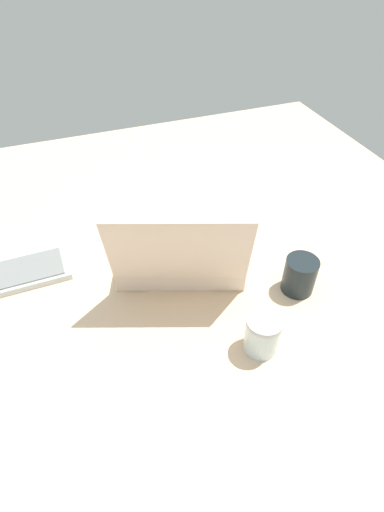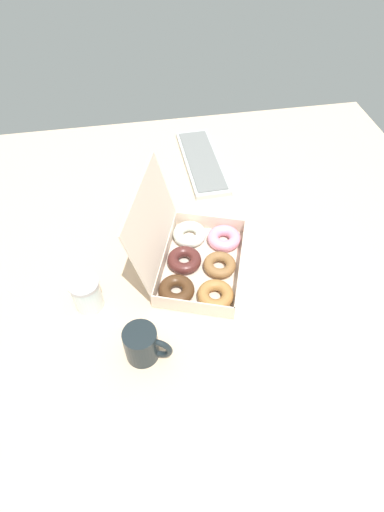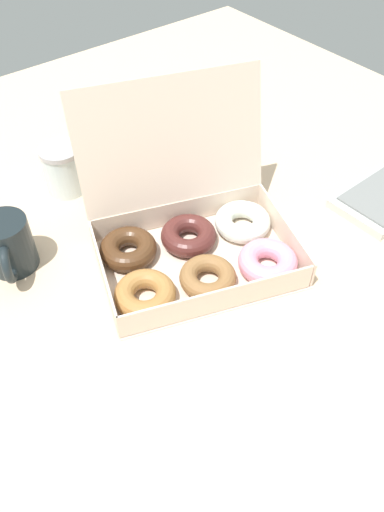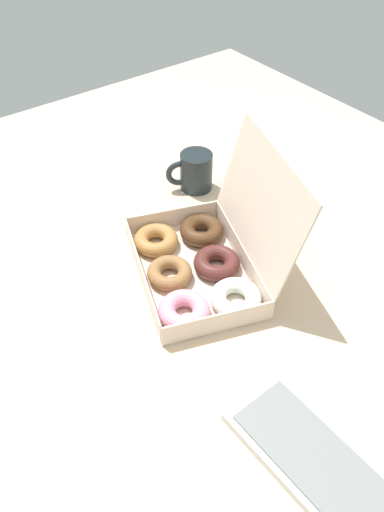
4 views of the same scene
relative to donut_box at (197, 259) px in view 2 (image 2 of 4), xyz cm
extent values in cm
cube|color=beige|center=(-4.82, -1.90, -4.47)|extent=(180.00, 180.00, 2.00)
cube|color=beige|center=(-0.67, -1.52, -3.27)|extent=(39.83, 33.17, 0.40)
cube|color=beige|center=(-16.50, 4.20, -0.48)|extent=(8.17, 21.74, 5.17)
cube|color=beige|center=(15.15, -7.23, -0.48)|extent=(8.17, 21.74, 5.17)
cube|color=beige|center=(-4.50, -12.13, -0.48)|extent=(31.41, 11.67, 5.17)
cube|color=beige|center=(3.16, 9.10, -0.48)|extent=(31.41, 11.67, 5.17)
cube|color=beige|center=(4.21, 12.00, 13.22)|extent=(34.12, 17.36, 22.33)
torus|color=#A8753C|center=(-13.02, -3.03, -1.36)|extent=(14.60, 14.60, 3.40)
torus|color=olive|center=(-2.47, -6.58, -1.36)|extent=(13.26, 13.26, 3.09)
torus|color=pink|center=(8.04, -10.37, -1.36)|extent=(14.86, 14.86, 3.60)
torus|color=#4B2E19|center=(-9.39, 7.53, -1.36)|extent=(13.01, 13.01, 3.62)
torus|color=#512421|center=(1.26, 3.51, -1.36)|extent=(13.85, 13.85, 3.48)
torus|color=silver|center=(11.67, 0.13, -1.36)|extent=(14.81, 14.81, 3.36)
cube|color=#BCC1BE|center=(50.49, -11.40, -2.57)|extent=(41.96, 14.32, 1.80)
cube|color=gray|center=(50.49, -11.40, -1.47)|extent=(38.57, 12.11, 0.40)
cylinder|color=#1C2528|center=(-26.44, 18.86, 1.58)|extent=(8.51, 8.51, 10.09)
torus|color=#1C2528|center=(-28.31, 14.70, 1.58)|extent=(4.34, 7.18, 7.18)
cylinder|color=black|center=(-26.44, 18.86, 4.81)|extent=(7.49, 7.49, 0.61)
cylinder|color=silver|center=(-8.61, 32.14, 1.09)|extent=(7.94, 7.94, 9.12)
cylinder|color=#B2B2B7|center=(-8.61, 32.14, 6.15)|extent=(8.33, 8.33, 1.00)
camera|label=1|loc=(25.00, 77.57, 75.85)|focal=28.00mm
camera|label=2|loc=(-76.04, 14.75, 90.75)|focal=28.00mm
camera|label=3|loc=(-39.41, -48.85, 62.78)|focal=35.00mm
camera|label=4|loc=(60.87, -47.96, 75.49)|focal=35.00mm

